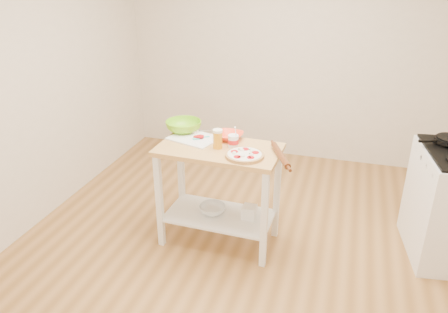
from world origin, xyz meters
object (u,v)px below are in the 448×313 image
cutting_board (194,138)px  shelf_bin (249,212)px  spatula (200,138)px  rolling_pin (280,155)px  prep_island (219,176)px  yogurt_tub (233,141)px  pizza (245,155)px  shelf_glass_bowl (212,209)px  green_bowl (184,126)px  beer_pint (218,139)px  knife (193,131)px  orange_bowl (229,136)px

cutting_board → shelf_bin: (0.52, -0.10, -0.59)m
cutting_board → spatula: (0.06, -0.01, 0.01)m
cutting_board → rolling_pin: (0.78, -0.19, 0.02)m
prep_island → yogurt_tub: yogurt_tub is taller
pizza → shelf_bin: size_ratio=2.63×
rolling_pin → shelf_glass_bowl: bearing=173.0°
rolling_pin → green_bowl: bearing=161.0°
spatula → pizza: bearing=-57.2°
pizza → spatula: (-0.45, 0.23, -0.00)m
yogurt_tub → green_bowl: bearing=157.5°
green_bowl → beer_pint: (0.40, -0.27, 0.03)m
knife → yogurt_tub: (0.43, -0.20, 0.04)m
prep_island → shelf_bin: bearing=5.2°
cutting_board → spatula: cutting_board is taller
green_bowl → cutting_board: bearing=-41.4°
spatula → rolling_pin: 0.74m
green_bowl → rolling_pin: (0.92, -0.32, -0.03)m
orange_bowl → shelf_glass_bowl: (-0.10, -0.19, -0.63)m
orange_bowl → rolling_pin: orange_bowl is taller
shelf_bin → cutting_board: bearing=169.1°
spatula → beer_pint: 0.24m
prep_island → green_bowl: bearing=148.0°
spatula → shelf_glass_bowl: size_ratio=0.56×
pizza → green_bowl: bearing=150.5°
cutting_board → spatula: bearing=10.3°
rolling_pin → shelf_bin: (-0.25, 0.09, -0.61)m
cutting_board → yogurt_tub: size_ratio=2.49×
pizza → spatula: size_ratio=2.34×
knife → green_bowl: green_bowl is taller
prep_island → rolling_pin: (0.52, -0.06, 0.29)m
knife → cutting_board: bearing=-87.4°
green_bowl → yogurt_tub: 0.56m
prep_island → spatula: (-0.20, 0.12, 0.28)m
prep_island → beer_pint: 0.34m
cutting_board → shelf_glass_bowl: (0.19, -0.12, -0.61)m
spatula → green_bowl: (-0.20, 0.14, 0.03)m
pizza → beer_pint: bearing=157.7°
beer_pint → shelf_bin: size_ratio=1.38×
pizza → shelf_bin: pizza is taller
yogurt_tub → cutting_board: bearing=167.1°
orange_bowl → shelf_bin: orange_bowl is taller
spatula → green_bowl: size_ratio=0.41×
pizza → cutting_board: 0.56m
spatula → orange_bowl: bearing=-10.5°
yogurt_tub → shelf_glass_bowl: 0.68m
yogurt_tub → rolling_pin: size_ratio=0.45×
spatula → shelf_bin: 0.76m
green_bowl → shelf_bin: green_bowl is taller
pizza → spatula: bearing=152.5°
prep_island → orange_bowl: size_ratio=4.39×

